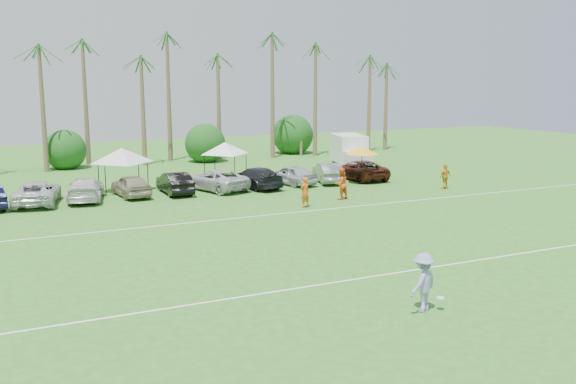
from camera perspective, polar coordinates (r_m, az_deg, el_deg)
name	(u,v)px	position (r m, az deg, el deg)	size (l,w,h in m)	color
ground	(377,297)	(23.02, 7.87, -9.20)	(120.00, 120.00, 0.00)	#306E21
field_lines	(281,244)	(29.72, -0.61, -4.62)	(80.00, 12.10, 0.01)	white
palm_tree_3	(33,46)	(56.29, -21.75, 11.99)	(2.40, 2.40, 11.90)	brown
palm_tree_4	(86,78)	(56.67, -17.49, 9.61)	(2.40, 2.40, 8.90)	brown
palm_tree_5	(134,68)	(57.37, -13.51, 10.67)	(2.40, 2.40, 9.90)	brown
palm_tree_6	(179,58)	(58.36, -9.63, 11.64)	(2.40, 2.40, 10.90)	brown
palm_tree_7	(222,49)	(59.61, -5.86, 12.51)	(2.40, 2.40, 11.90)	brown
palm_tree_8	(273,78)	(61.43, -1.35, 10.08)	(2.40, 2.40, 8.90)	brown
palm_tree_9	(320,69)	(63.63, 2.83, 10.86)	(2.40, 2.40, 9.90)	brown
palm_tree_10	(364,61)	(66.15, 6.74, 11.52)	(2.40, 2.40, 10.90)	brown
palm_tree_11	(397,53)	(68.38, 9.66, 12.12)	(2.40, 2.40, 11.90)	brown
bush_tree_1	(64,146)	(57.71, -19.29, 3.85)	(4.00, 4.00, 4.00)	brown
bush_tree_2	(200,140)	(60.15, -7.84, 4.56)	(4.00, 4.00, 4.00)	brown
bush_tree_3	(297,136)	(63.87, 0.77, 4.98)	(4.00, 4.00, 4.00)	brown
sideline_player_a	(305,192)	(37.78, 1.51, -0.02)	(0.66, 0.43, 1.81)	#D35C17
sideline_player_b	(341,184)	(40.41, 4.73, 0.73)	(0.96, 0.75, 1.97)	#F1561A
sideline_player_c	(445,177)	(45.31, 13.80, 1.35)	(1.02, 0.42, 1.73)	orange
box_truck	(351,152)	(52.43, 5.60, 3.53)	(3.56, 6.05, 2.93)	white
canopy_tent_left	(122,148)	(44.20, -14.58, 3.80)	(4.24, 4.24, 3.43)	black
canopy_tent_right	(225,142)	(49.24, -5.65, 4.42)	(3.88, 3.88, 3.15)	black
market_umbrella	(362,150)	(46.30, 6.59, 3.71)	(2.43, 2.43, 2.71)	black
frisbee_player	(423,282)	(21.61, 11.91, -7.87)	(1.46, 1.16, 1.98)	#9190CC
parked_car_2	(37,193)	(41.57, -21.42, -0.05)	(2.39, 5.19, 1.44)	silver
parked_car_3	(85,189)	(41.89, -17.56, 0.25)	(2.02, 4.97, 1.44)	silver
parked_car_4	(131,185)	(42.47, -13.80, 0.57)	(1.70, 4.23, 1.44)	tan
parked_car_5	(175,183)	(42.93, -10.04, 0.81)	(1.53, 4.38, 1.44)	black
parked_car_6	(215,180)	(43.80, -6.48, 1.09)	(2.39, 5.19, 1.44)	silver
parked_car_7	(255,178)	(44.55, -2.92, 1.29)	(2.02, 4.97, 1.44)	black
parked_car_8	(291,175)	(45.81, 0.31, 1.55)	(1.70, 4.23, 1.44)	#B9B8C2
parked_car_9	(328,173)	(46.90, 3.56, 1.73)	(1.53, 4.38, 1.44)	slate
parked_car_10	(359,170)	(48.51, 6.37, 1.97)	(2.39, 5.19, 1.44)	#4B1B11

